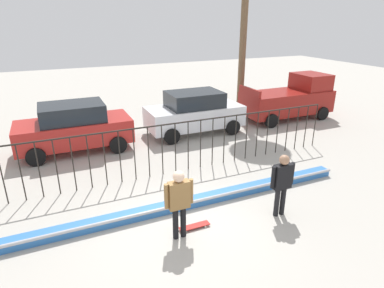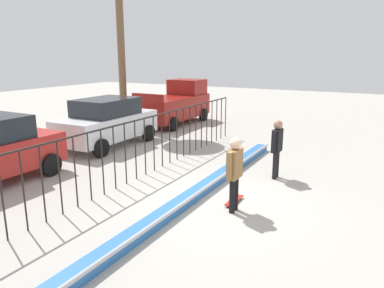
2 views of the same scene
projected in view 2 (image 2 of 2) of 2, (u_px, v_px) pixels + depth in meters
name	position (u px, v px, depth m)	size (l,w,h in m)	color
ground_plane	(222.00, 203.00, 9.05)	(60.00, 60.00, 0.00)	#ADA89E
bowl_coping_ledge	(195.00, 193.00, 9.37)	(11.00, 0.40, 0.27)	#2D6BB7
perimeter_fence	(125.00, 147.00, 10.17)	(14.04, 0.04, 1.76)	black
skateboarder	(235.00, 168.00, 8.35)	(0.71, 0.27, 1.77)	black
skateboard	(234.00, 200.00, 9.08)	(0.80, 0.20, 0.07)	#A51E19
camera_operator	(277.00, 144.00, 10.65)	(0.71, 0.26, 1.75)	black
parked_car_white	(107.00, 122.00, 14.54)	(4.30, 2.12, 1.90)	silver
pickup_truck	(176.00, 104.00, 19.27)	(4.70, 2.12, 2.24)	maroon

